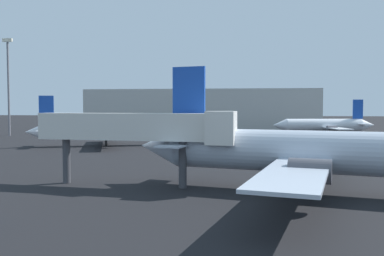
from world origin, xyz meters
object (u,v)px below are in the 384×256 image
airplane_at_gate (319,152)px  light_mast_left (8,82)px  airplane_far_left (111,131)px  jet_bridge (144,129)px  airplane_far_right (325,125)px

airplane_at_gate → light_mast_left: (-62.67, 59.20, 9.56)m
airplane_at_gate → airplane_far_left: airplane_at_gate is taller
jet_bridge → airplane_at_gate: bearing=0.2°
light_mast_left → jet_bridge: bearing=-50.5°
light_mast_left → airplane_at_gate: bearing=-43.4°
airplane_at_gate → jet_bridge: 15.02m
airplane_far_right → airplane_at_gate: bearing=70.0°
airplane_at_gate → light_mast_left: 86.74m
airplane_far_right → airplane_far_left: bearing=20.1°
airplane_at_gate → airplane_far_right: airplane_at_gate is taller
jet_bridge → light_mast_left: (-47.80, 57.96, 7.80)m
jet_bridge → light_mast_left: light_mast_left is taller
airplane_at_gate → airplane_far_left: 48.27m
airplane_at_gate → airplane_far_left: size_ratio=1.12×
airplane_at_gate → airplane_far_right: (11.37, 61.33, -0.49)m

